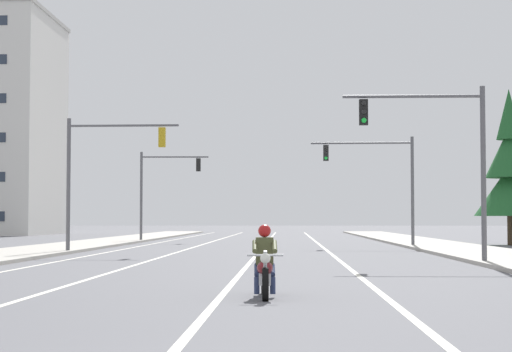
{
  "coord_description": "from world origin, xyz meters",
  "views": [
    {
      "loc": [
        1.63,
        -6.62,
        1.58
      ],
      "look_at": [
        0.47,
        26.15,
        3.17
      ],
      "focal_mm": 61.87,
      "sensor_mm": 36.0,
      "label": 1
    }
  ],
  "objects_px": {
    "motorcycle_with_rider": "(265,268)",
    "conifer_tree_right_verge_far": "(510,173)",
    "traffic_signal_near_right": "(442,146)",
    "traffic_signal_mid_right": "(382,173)",
    "traffic_signal_near_left": "(101,163)",
    "traffic_signal_mid_left": "(161,182)"
  },
  "relations": [
    {
      "from": "motorcycle_with_rider",
      "to": "conifer_tree_right_verge_far",
      "type": "distance_m",
      "value": 38.42
    },
    {
      "from": "traffic_signal_near_right",
      "to": "traffic_signal_mid_right",
      "type": "distance_m",
      "value": 18.92
    },
    {
      "from": "traffic_signal_near_left",
      "to": "traffic_signal_mid_left",
      "type": "relative_size",
      "value": 1.0
    },
    {
      "from": "motorcycle_with_rider",
      "to": "conifer_tree_right_verge_far",
      "type": "bearing_deg",
      "value": 68.73
    },
    {
      "from": "motorcycle_with_rider",
      "to": "traffic_signal_mid_right",
      "type": "xyz_separation_m",
      "value": [
        5.8,
        31.84,
        3.57
      ]
    },
    {
      "from": "conifer_tree_right_verge_far",
      "to": "traffic_signal_mid_right",
      "type": "bearing_deg",
      "value": -154.84
    },
    {
      "from": "traffic_signal_near_left",
      "to": "traffic_signal_mid_left",
      "type": "height_order",
      "value": "same"
    },
    {
      "from": "traffic_signal_mid_right",
      "to": "motorcycle_with_rider",
      "type": "bearing_deg",
      "value": -100.32
    },
    {
      "from": "conifer_tree_right_verge_far",
      "to": "motorcycle_with_rider",
      "type": "bearing_deg",
      "value": -111.27
    },
    {
      "from": "motorcycle_with_rider",
      "to": "traffic_signal_near_left",
      "type": "height_order",
      "value": "traffic_signal_near_left"
    },
    {
      "from": "traffic_signal_mid_left",
      "to": "traffic_signal_mid_right",
      "type": "bearing_deg",
      "value": -37.41
    },
    {
      "from": "traffic_signal_near_right",
      "to": "conifer_tree_right_verge_far",
      "type": "xyz_separation_m",
      "value": [
        8.02,
        22.71,
        0.22
      ]
    },
    {
      "from": "traffic_signal_mid_left",
      "to": "motorcycle_with_rider",
      "type": "bearing_deg",
      "value": -79.02
    },
    {
      "from": "traffic_signal_near_right",
      "to": "traffic_signal_near_left",
      "type": "distance_m",
      "value": 16.73
    },
    {
      "from": "motorcycle_with_rider",
      "to": "traffic_signal_mid_right",
      "type": "relative_size",
      "value": 0.35
    },
    {
      "from": "traffic_signal_near_right",
      "to": "traffic_signal_mid_right",
      "type": "xyz_separation_m",
      "value": [
        -0.05,
        18.92,
        0.05
      ]
    },
    {
      "from": "motorcycle_with_rider",
      "to": "traffic_signal_near_right",
      "type": "xyz_separation_m",
      "value": [
        5.85,
        12.92,
        3.52
      ]
    },
    {
      "from": "motorcycle_with_rider",
      "to": "traffic_signal_near_left",
      "type": "distance_m",
      "value": 23.86
    },
    {
      "from": "traffic_signal_near_right",
      "to": "traffic_signal_mid_left",
      "type": "bearing_deg",
      "value": 115.44
    },
    {
      "from": "conifer_tree_right_verge_far",
      "to": "traffic_signal_mid_left",
      "type": "bearing_deg",
      "value": 162.53
    },
    {
      "from": "traffic_signal_mid_left",
      "to": "conifer_tree_right_verge_far",
      "type": "distance_m",
      "value": 23.21
    },
    {
      "from": "motorcycle_with_rider",
      "to": "traffic_signal_near_left",
      "type": "relative_size",
      "value": 0.35
    }
  ]
}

